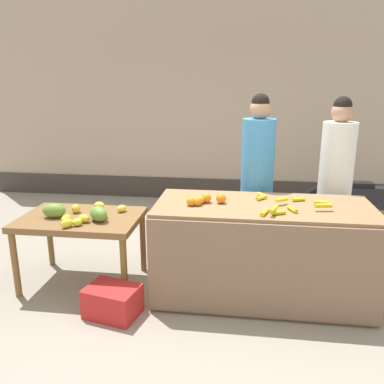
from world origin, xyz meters
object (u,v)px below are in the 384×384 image
parked_motorcycle (361,205)px  produce_crate (113,301)px  produce_sack (178,235)px  vendor_woman_white_shirt (335,185)px  vendor_woman_blue_shirt (257,182)px

parked_motorcycle → produce_crate: parked_motorcycle is taller
parked_motorcycle → produce_sack: bearing=-156.8°
produce_crate → produce_sack: bearing=74.5°
vendor_woman_white_shirt → produce_sack: vendor_woman_white_shirt is taller
vendor_woman_white_shirt → produce_sack: (-1.67, 0.06, -0.66)m
produce_sack → vendor_woman_blue_shirt: bearing=-6.7°
vendor_woman_blue_shirt → produce_crate: (-1.22, -1.18, -0.80)m
vendor_woman_blue_shirt → produce_sack: (-0.87, 0.10, -0.68)m
vendor_woman_blue_shirt → vendor_woman_white_shirt: 0.80m
parked_motorcycle → produce_sack: parked_motorcycle is taller
produce_crate → produce_sack: produce_sack is taller
vendor_woman_white_shirt → produce_crate: bearing=-148.8°
produce_sack → produce_crate: bearing=-105.5°
parked_motorcycle → produce_crate: 3.47m
vendor_woman_blue_shirt → parked_motorcycle: 1.84m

